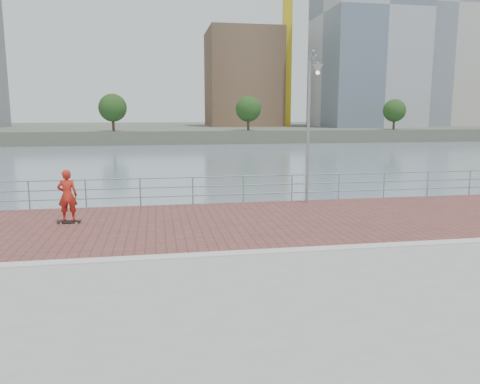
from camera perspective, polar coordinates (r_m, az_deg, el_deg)
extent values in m
plane|color=slate|center=(12.97, 1.62, -16.02)|extent=(400.00, 400.00, 0.00)
cube|color=brown|center=(15.66, -1.03, -3.71)|extent=(40.00, 6.80, 0.02)
cube|color=#B7B5AD|center=(12.24, 1.66, -7.41)|extent=(40.00, 0.40, 0.06)
cube|color=#4C5142|center=(134.05, -9.18, 7.51)|extent=(320.00, 95.00, 2.50)
cylinder|color=#8C9EA8|center=(19.31, -24.32, -0.41)|extent=(0.06, 0.06, 1.10)
cylinder|color=#8C9EA8|center=(18.90, -18.29, -0.23)|extent=(0.06, 0.06, 1.10)
cylinder|color=#8C9EA8|center=(18.72, -12.06, -0.06)|extent=(0.06, 0.06, 1.10)
cylinder|color=#8C9EA8|center=(18.76, -5.78, 0.13)|extent=(0.06, 0.06, 1.10)
cylinder|color=#8C9EA8|center=(19.02, 0.39, 0.30)|extent=(0.06, 0.06, 1.10)
cylinder|color=#8C9EA8|center=(19.49, 6.34, 0.47)|extent=(0.06, 0.06, 1.10)
cylinder|color=#8C9EA8|center=(20.17, 11.94, 0.63)|extent=(0.06, 0.06, 1.10)
cylinder|color=#8C9EA8|center=(21.02, 17.13, 0.76)|extent=(0.06, 0.06, 1.10)
cylinder|color=#8C9EA8|center=(22.03, 21.89, 0.88)|extent=(0.06, 0.06, 1.10)
cylinder|color=#8C9EA8|center=(23.18, 26.20, 0.99)|extent=(0.06, 0.06, 1.10)
cylinder|color=#8C9EA8|center=(18.78, -2.69, 1.87)|extent=(39.00, 0.05, 0.05)
cylinder|color=#8C9EA8|center=(18.83, -2.68, 0.75)|extent=(39.00, 0.05, 0.05)
cylinder|color=#8C9EA8|center=(18.89, -2.67, -0.34)|extent=(39.00, 0.05, 0.05)
cylinder|color=gray|center=(18.94, 8.31, 7.11)|extent=(0.11, 0.11, 5.67)
cylinder|color=gray|center=(18.59, 9.00, 15.80)|extent=(0.07, 0.94, 0.07)
cone|color=#B2B2AD|center=(18.13, 9.49, 15.35)|extent=(0.42, 0.42, 0.33)
cube|color=black|center=(16.45, -20.13, -3.36)|extent=(0.76, 0.20, 0.03)
cylinder|color=beige|center=(16.44, -20.99, -3.57)|extent=(0.06, 0.04, 0.06)
cylinder|color=beige|center=(16.35, -19.32, -3.54)|extent=(0.06, 0.04, 0.06)
cylinder|color=beige|center=(16.57, -20.91, -3.47)|extent=(0.06, 0.04, 0.06)
cylinder|color=beige|center=(16.48, -19.24, -3.44)|extent=(0.06, 0.04, 0.06)
imported|color=#B32417|center=(16.29, -20.30, -0.39)|extent=(0.62, 0.41, 1.70)
cube|color=gold|center=(121.91, 5.80, 19.79)|extent=(2.00, 2.00, 50.00)
cube|color=brown|center=(123.83, 0.33, 13.63)|extent=(18.00, 18.00, 24.08)
cube|color=#9E9EA3|center=(122.75, 15.28, 20.14)|extent=(22.00, 22.00, 52.92)
cube|color=#B2ADA3|center=(143.35, 22.77, 19.75)|extent=(20.00, 20.00, 60.72)
cylinder|color=#473323|center=(88.79, -15.21, 8.43)|extent=(0.50, 0.50, 3.93)
sphere|color=#193814|center=(88.79, -15.27, 9.88)|extent=(5.05, 5.05, 5.05)
cylinder|color=#473323|center=(90.16, 1.01, 8.73)|extent=(0.50, 0.50, 3.79)
sphere|color=#193814|center=(90.16, 1.01, 10.11)|extent=(4.88, 4.88, 4.88)
cylinder|color=#473323|center=(100.37, 18.25, 8.26)|extent=(0.50, 0.50, 3.54)
sphere|color=#193814|center=(100.36, 18.31, 9.42)|extent=(4.55, 4.55, 4.55)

